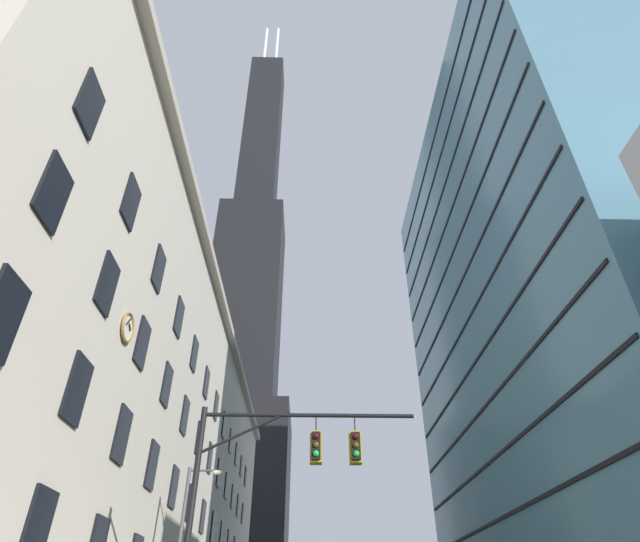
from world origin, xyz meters
name	(u,v)px	position (x,y,z in m)	size (l,w,h in m)	color
station_building	(104,458)	(-19.36, 28.53, 12.46)	(17.40, 69.06, 24.97)	beige
dark_skyscraper	(242,347)	(-19.57, 97.97, 56.41)	(24.75, 24.75, 196.17)	black
glass_office_midrise	(543,305)	(18.54, 26.83, 26.16)	(15.19, 42.85, 52.32)	teal
traffic_signal_mast	(282,476)	(-4.05, 4.02, 5.70)	(7.45, 0.63, 7.81)	black
street_lamppost	(184,542)	(-8.98, 13.69, 4.89)	(1.79, 0.32, 8.12)	#47474C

